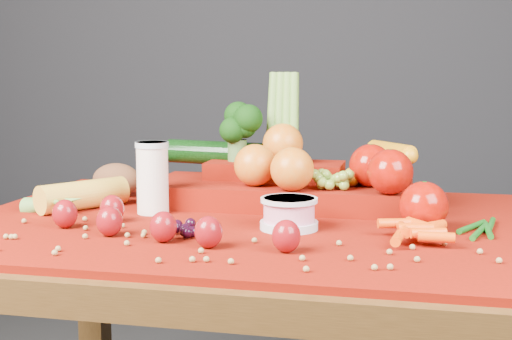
% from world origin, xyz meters
% --- Properties ---
extents(table, '(1.10, 0.80, 0.75)m').
position_xyz_m(table, '(0.00, 0.00, 0.66)').
color(table, '#331F0B').
rests_on(table, ground).
extents(red_cloth, '(1.05, 0.75, 0.01)m').
position_xyz_m(red_cloth, '(0.00, 0.00, 0.76)').
color(red_cloth, '#720B03').
rests_on(red_cloth, table).
extents(milk_glass, '(0.06, 0.06, 0.14)m').
position_xyz_m(milk_glass, '(-0.20, 0.01, 0.83)').
color(milk_glass, white).
rests_on(milk_glass, red_cloth).
extents(yogurt_bowl, '(0.10, 0.10, 0.05)m').
position_xyz_m(yogurt_bowl, '(0.08, -0.06, 0.79)').
color(yogurt_bowl, silver).
rests_on(yogurt_bowl, red_cloth).
extents(strawberry_scatter, '(0.44, 0.18, 0.05)m').
position_xyz_m(strawberry_scatter, '(-0.13, -0.17, 0.79)').
color(strawberry_scatter, maroon).
rests_on(strawberry_scatter, red_cloth).
extents(dark_grape_cluster, '(0.06, 0.05, 0.03)m').
position_xyz_m(dark_grape_cluster, '(-0.08, -0.15, 0.78)').
color(dark_grape_cluster, black).
rests_on(dark_grape_cluster, red_cloth).
extents(soybean_scatter, '(0.84, 0.24, 0.01)m').
position_xyz_m(soybean_scatter, '(0.00, -0.20, 0.77)').
color(soybean_scatter, '#9F7F44').
rests_on(soybean_scatter, red_cloth).
extents(corn_ear, '(0.25, 0.27, 0.06)m').
position_xyz_m(corn_ear, '(-0.37, -0.01, 0.78)').
color(corn_ear, gold).
rests_on(corn_ear, red_cloth).
extents(potato, '(0.10, 0.08, 0.07)m').
position_xyz_m(potato, '(-0.34, 0.17, 0.80)').
color(potato, brown).
rests_on(potato, red_cloth).
extents(baby_carrot_pile, '(0.18, 0.17, 0.03)m').
position_xyz_m(baby_carrot_pile, '(0.29, -0.12, 0.78)').
color(baby_carrot_pile, '#E54308').
rests_on(baby_carrot_pile, red_cloth).
extents(green_bean_pile, '(0.14, 0.12, 0.01)m').
position_xyz_m(green_bean_pile, '(0.40, -0.01, 0.77)').
color(green_bean_pile, '#125012').
rests_on(green_bean_pile, red_cloth).
extents(produce_mound, '(0.60, 0.37, 0.27)m').
position_xyz_m(produce_mound, '(0.05, 0.15, 0.82)').
color(produce_mound, '#720B03').
rests_on(produce_mound, red_cloth).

